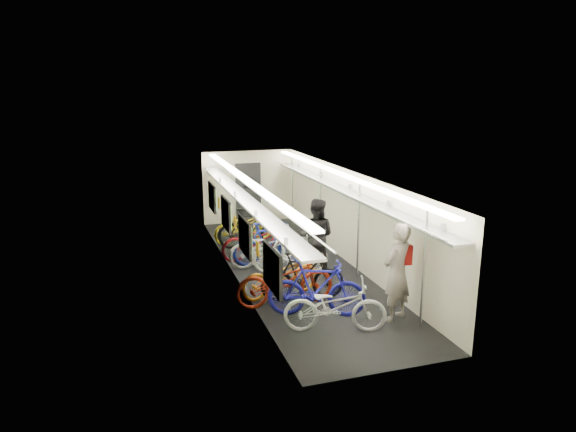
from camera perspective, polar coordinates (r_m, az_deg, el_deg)
train_car_shell at (r=12.96m, az=-1.80°, el=1.85°), size 10.00×10.00×10.00m
bicycle_0 at (r=9.57m, az=5.26°, el=-9.96°), size 2.00×1.22×0.99m
bicycle_1 at (r=10.13m, az=3.20°, el=-8.03°), size 2.00×1.20×1.16m
bicycle_2 at (r=10.63m, az=-0.34°, el=-7.14°), size 2.08×0.73×1.09m
bicycle_3 at (r=10.88m, az=1.64°, el=-6.68°), size 1.85×0.80×1.08m
bicycle_4 at (r=11.10m, az=-0.86°, el=-6.55°), size 1.92×0.99×0.96m
bicycle_5 at (r=12.39m, az=0.27°, el=-4.01°), size 1.90×0.95×1.10m
bicycle_6 at (r=12.83m, az=-2.18°, el=-3.54°), size 2.05×0.95×1.04m
bicycle_7 at (r=13.00m, az=-2.10°, el=-3.08°), size 1.90×0.61×1.13m
bicycle_8 at (r=13.44m, az=-3.33°, el=-2.75°), size 2.00×0.77×1.03m
bicycle_9 at (r=14.38m, az=-4.00°, el=-1.38°), size 2.01×0.95×1.17m
bicycle_10 at (r=15.04m, az=-4.95°, el=-1.10°), size 1.93×0.98×0.97m
passenger_near at (r=10.06m, az=12.01°, el=-6.13°), size 0.83×0.72×1.93m
passenger_mid at (r=12.36m, az=3.13°, el=-2.26°), size 1.14×1.08×1.85m
backpack at (r=10.09m, az=12.88°, el=-4.23°), size 0.29×0.20×0.38m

